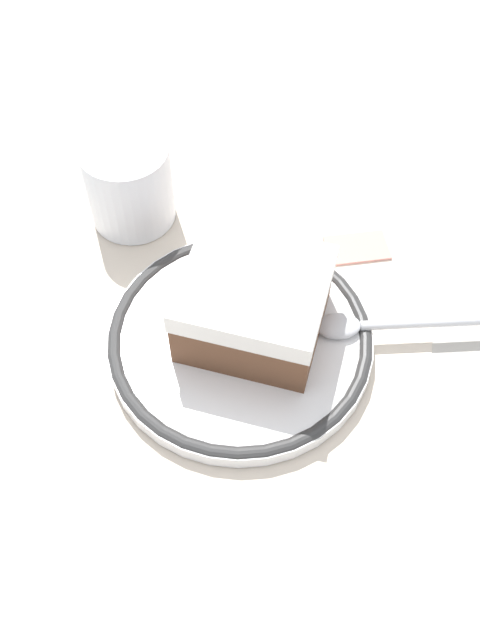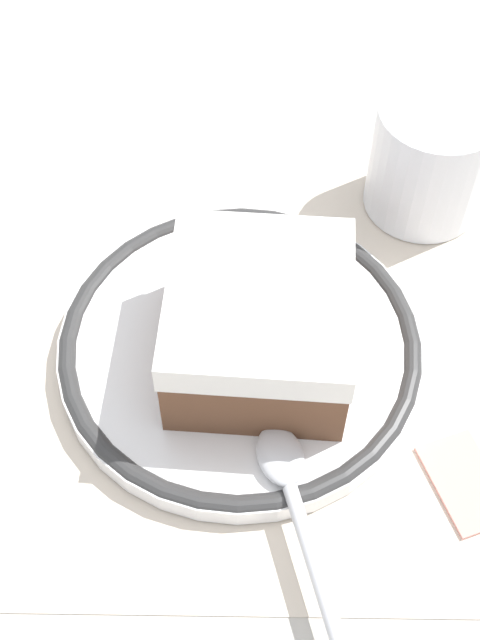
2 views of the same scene
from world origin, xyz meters
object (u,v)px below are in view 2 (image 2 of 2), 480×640
Objects in this scene: spoon at (299,514)px; cup at (429,164)px; cake_slice at (253,324)px; plate at (240,347)px; sugar_packet at (466,480)px.

spoon is 1.93× the size of cup.
cup is at bearing 49.94° from cake_slice.
cup reaches higher than plate.
cup reaches higher than spoon.
sugar_packet is (0.11, -0.07, -0.00)m from plate.
cup is 1.42× the size of sugar_packet.
plate is 0.13m from sugar_packet.
plate is 0.10m from spoon.
cake_slice is at bearing 103.63° from spoon.
cup is (0.08, 0.21, 0.01)m from spoon.
cake_slice reaches higher than plate.
cup is at bearing 90.58° from sugar_packet.
spoon reaches higher than plate.
cup is (0.10, 0.12, -0.01)m from cake_slice.
cake_slice is at bearing -50.72° from plate.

